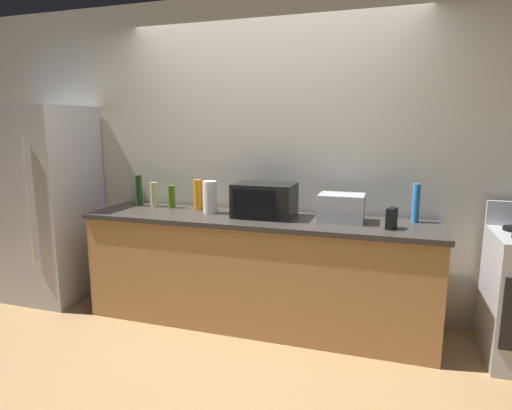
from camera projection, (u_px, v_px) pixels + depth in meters
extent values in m
plane|color=#A87F51|center=(240.00, 345.00, 3.17)|extent=(8.00, 8.00, 0.00)
cube|color=beige|center=(270.00, 158.00, 3.68)|extent=(6.40, 0.10, 2.70)
cube|color=#B27F4C|center=(256.00, 273.00, 3.46)|extent=(2.80, 0.60, 0.86)
cube|color=#38332D|center=(256.00, 220.00, 3.38)|extent=(2.84, 0.64, 0.04)
cube|color=#B7BABF|center=(50.00, 204.00, 3.99)|extent=(0.72, 0.70, 1.80)
cylinder|color=silver|center=(29.00, 200.00, 3.58)|extent=(0.02, 0.02, 1.10)
cube|color=black|center=(265.00, 200.00, 3.38)|extent=(0.48, 0.34, 0.27)
cube|color=black|center=(253.00, 203.00, 3.23)|extent=(0.34, 0.01, 0.21)
cube|color=#B7BABF|center=(342.00, 208.00, 3.22)|extent=(0.34, 0.26, 0.21)
cylinder|color=white|center=(210.00, 197.00, 3.53)|extent=(0.12, 0.12, 0.27)
cube|color=black|center=(392.00, 218.00, 2.98)|extent=(0.08, 0.12, 0.15)
cylinder|color=orange|center=(198.00, 195.00, 3.68)|extent=(0.08, 0.08, 0.26)
cylinder|color=beige|center=(154.00, 194.00, 3.83)|extent=(0.07, 0.07, 0.22)
cylinder|color=#338CE5|center=(416.00, 203.00, 3.17)|extent=(0.06, 0.06, 0.29)
cylinder|color=#4C6B19|center=(172.00, 197.00, 3.77)|extent=(0.06, 0.06, 0.20)
cylinder|color=#1E3F19|center=(139.00, 190.00, 3.86)|extent=(0.06, 0.06, 0.28)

